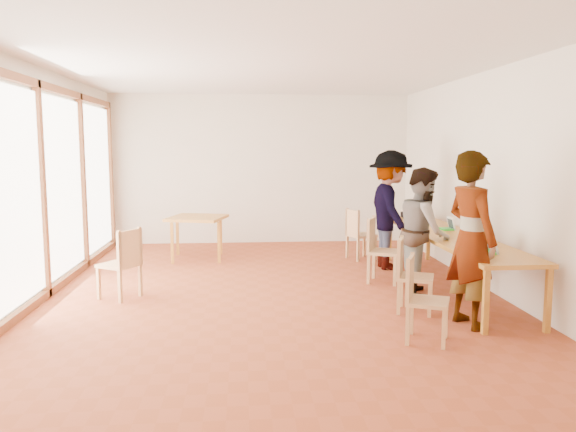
# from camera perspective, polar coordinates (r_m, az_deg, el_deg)

# --- Properties ---
(ground) EXTENTS (8.00, 8.00, 0.00)m
(ground) POSITION_cam_1_polar(r_m,az_deg,el_deg) (7.68, -1.75, -7.75)
(ground) COLOR #A24627
(ground) RESTS_ON ground
(wall_back) EXTENTS (6.00, 0.10, 3.00)m
(wall_back) POSITION_cam_1_polar(r_m,az_deg,el_deg) (11.43, -2.76, 4.76)
(wall_back) COLOR white
(wall_back) RESTS_ON ground
(wall_front) EXTENTS (6.00, 0.10, 3.00)m
(wall_front) POSITION_cam_1_polar(r_m,az_deg,el_deg) (3.47, 1.40, -0.71)
(wall_front) COLOR white
(wall_front) RESTS_ON ground
(wall_right) EXTENTS (0.10, 8.00, 3.00)m
(wall_right) POSITION_cam_1_polar(r_m,az_deg,el_deg) (8.16, 19.80, 3.39)
(wall_right) COLOR white
(wall_right) RESTS_ON ground
(window_wall) EXTENTS (0.10, 8.00, 3.00)m
(window_wall) POSITION_cam_1_polar(r_m,az_deg,el_deg) (7.88, -23.87, 3.08)
(window_wall) COLOR white
(window_wall) RESTS_ON ground
(ceiling) EXTENTS (6.00, 8.00, 0.04)m
(ceiling) POSITION_cam_1_polar(r_m,az_deg,el_deg) (7.50, -1.84, 15.16)
(ceiling) COLOR white
(ceiling) RESTS_ON wall_back
(communal_table) EXTENTS (0.80, 4.00, 0.75)m
(communal_table) POSITION_cam_1_polar(r_m,az_deg,el_deg) (8.09, 16.20, -2.18)
(communal_table) COLOR #C8852C
(communal_table) RESTS_ON ground
(side_table) EXTENTS (0.90, 0.90, 0.75)m
(side_table) POSITION_cam_1_polar(r_m,az_deg,el_deg) (9.92, -9.22, -0.51)
(side_table) COLOR #C8852C
(side_table) RESTS_ON ground
(chair_near) EXTENTS (0.53, 0.53, 0.46)m
(chair_near) POSITION_cam_1_polar(r_m,az_deg,el_deg) (5.86, 13.13, -7.29)
(chair_near) COLOR #DFA96F
(chair_near) RESTS_ON ground
(chair_mid) EXTENTS (0.53, 0.53, 0.47)m
(chair_mid) POSITION_cam_1_polar(r_m,az_deg,el_deg) (6.85, 12.06, -5.09)
(chair_mid) COLOR #DFA96F
(chair_mid) RESTS_ON ground
(chair_far) EXTENTS (0.58, 0.58, 0.50)m
(chair_far) POSITION_cam_1_polar(r_m,az_deg,el_deg) (8.25, 9.08, -2.71)
(chair_far) COLOR #DFA96F
(chair_far) RESTS_ON ground
(chair_empty) EXTENTS (0.53, 0.53, 0.47)m
(chair_empty) POSITION_cam_1_polar(r_m,az_deg,el_deg) (9.82, 7.01, -1.30)
(chair_empty) COLOR #DFA96F
(chair_empty) RESTS_ON ground
(chair_spare) EXTENTS (0.59, 0.59, 0.49)m
(chair_spare) POSITION_cam_1_polar(r_m,az_deg,el_deg) (7.54, -16.28, -3.92)
(chair_spare) COLOR #DFA96F
(chair_spare) RESTS_ON ground
(person_near) EXTENTS (0.63, 0.80, 1.93)m
(person_near) POSITION_cam_1_polar(r_m,az_deg,el_deg) (6.42, 18.12, -2.27)
(person_near) COLOR gray
(person_near) RESTS_ON ground
(person_mid) EXTENTS (0.78, 0.92, 1.70)m
(person_mid) POSITION_cam_1_polar(r_m,az_deg,el_deg) (7.65, 13.59, -1.52)
(person_mid) COLOR gray
(person_mid) RESTS_ON ground
(person_far) EXTENTS (0.76, 1.26, 1.91)m
(person_far) POSITION_cam_1_polar(r_m,az_deg,el_deg) (9.15, 10.33, 0.62)
(person_far) COLOR gray
(person_far) RESTS_ON ground
(laptop_near) EXTENTS (0.27, 0.29, 0.21)m
(laptop_near) POSITION_cam_1_polar(r_m,az_deg,el_deg) (6.86, 19.83, -3.06)
(laptop_near) COLOR green
(laptop_near) RESTS_ON communal_table
(laptop_mid) EXTENTS (0.25, 0.27, 0.21)m
(laptop_mid) POSITION_cam_1_polar(r_m,az_deg,el_deg) (7.26, 19.33, -2.51)
(laptop_mid) COLOR green
(laptop_mid) RESTS_ON communal_table
(laptop_far) EXTENTS (0.21, 0.23, 0.18)m
(laptop_far) POSITION_cam_1_polar(r_m,az_deg,el_deg) (8.57, 16.00, -1.01)
(laptop_far) COLOR green
(laptop_far) RESTS_ON communal_table
(yellow_mug) EXTENTS (0.13, 0.13, 0.09)m
(yellow_mug) POSITION_cam_1_polar(r_m,az_deg,el_deg) (9.91, 13.78, 0.09)
(yellow_mug) COLOR #F7AC27
(yellow_mug) RESTS_ON communal_table
(green_bottle) EXTENTS (0.07, 0.07, 0.28)m
(green_bottle) POSITION_cam_1_polar(r_m,az_deg,el_deg) (6.81, 17.92, -2.36)
(green_bottle) COLOR #1A6336
(green_bottle) RESTS_ON communal_table
(clear_glass) EXTENTS (0.07, 0.07, 0.09)m
(clear_glass) POSITION_cam_1_polar(r_m,az_deg,el_deg) (9.62, 12.60, -0.07)
(clear_glass) COLOR silver
(clear_glass) RESTS_ON communal_table
(condiment_cup) EXTENTS (0.08, 0.08, 0.06)m
(condiment_cup) POSITION_cam_1_polar(r_m,az_deg,el_deg) (7.16, 19.57, -2.87)
(condiment_cup) COLOR white
(condiment_cup) RESTS_ON communal_table
(pink_phone) EXTENTS (0.05, 0.10, 0.01)m
(pink_phone) POSITION_cam_1_polar(r_m,az_deg,el_deg) (9.05, 13.87, -0.79)
(pink_phone) COLOR #D04654
(pink_phone) RESTS_ON communal_table
(black_pouch) EXTENTS (0.16, 0.26, 0.09)m
(black_pouch) POSITION_cam_1_polar(r_m,az_deg,el_deg) (9.83, 12.02, 0.10)
(black_pouch) COLOR black
(black_pouch) RESTS_ON communal_table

